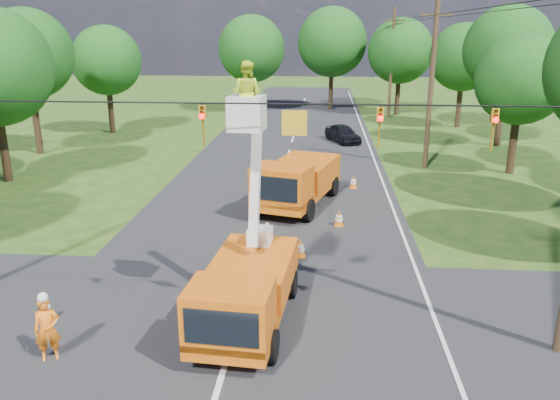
# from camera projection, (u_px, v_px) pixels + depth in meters

# --- Properties ---
(ground) EXTENTS (140.00, 140.00, 0.00)m
(ground) POSITION_uv_depth(u_px,v_px,m) (283.00, 173.00, 31.90)
(ground) COLOR #1E4615
(ground) RESTS_ON ground
(road_main) EXTENTS (12.00, 100.00, 0.06)m
(road_main) POSITION_uv_depth(u_px,v_px,m) (283.00, 173.00, 31.90)
(road_main) COLOR black
(road_main) RESTS_ON ground
(road_cross) EXTENTS (56.00, 10.00, 0.07)m
(road_cross) POSITION_uv_depth(u_px,v_px,m) (234.00, 337.00, 14.77)
(road_cross) COLOR black
(road_cross) RESTS_ON ground
(edge_line) EXTENTS (0.12, 90.00, 0.02)m
(edge_line) POSITION_uv_depth(u_px,v_px,m) (380.00, 174.00, 31.47)
(edge_line) COLOR silver
(edge_line) RESTS_ON ground
(bucket_truck) EXTENTS (2.60, 5.75, 7.23)m
(bucket_truck) POSITION_uv_depth(u_px,v_px,m) (246.00, 275.00, 14.92)
(bucket_truck) COLOR orange
(bucket_truck) RESTS_ON ground
(second_truck) EXTENTS (4.04, 6.86, 2.42)m
(second_truck) POSITION_uv_depth(u_px,v_px,m) (297.00, 181.00, 25.35)
(second_truck) COLOR orange
(second_truck) RESTS_ON ground
(ground_worker) EXTENTS (0.74, 0.64, 1.71)m
(ground_worker) POSITION_uv_depth(u_px,v_px,m) (47.00, 329.00, 13.52)
(ground_worker) COLOR #FF6115
(ground_worker) RESTS_ON ground
(distant_car) EXTENTS (2.97, 4.16, 1.32)m
(distant_car) POSITION_uv_depth(u_px,v_px,m) (343.00, 133.00, 40.36)
(distant_car) COLOR black
(distant_car) RESTS_ON ground
(traffic_cone_2) EXTENTS (0.38, 0.38, 0.71)m
(traffic_cone_2) POSITION_uv_depth(u_px,v_px,m) (300.00, 248.00, 19.87)
(traffic_cone_2) COLOR orange
(traffic_cone_2) RESTS_ON ground
(traffic_cone_3) EXTENTS (0.38, 0.38, 0.71)m
(traffic_cone_3) POSITION_uv_depth(u_px,v_px,m) (339.00, 218.00, 23.06)
(traffic_cone_3) COLOR orange
(traffic_cone_3) RESTS_ON ground
(traffic_cone_4) EXTENTS (0.38, 0.38, 0.71)m
(traffic_cone_4) POSITION_uv_depth(u_px,v_px,m) (46.00, 310.00, 15.49)
(traffic_cone_4) COLOR orange
(traffic_cone_4) RESTS_ON ground
(traffic_cone_7) EXTENTS (0.38, 0.38, 0.71)m
(traffic_cone_7) POSITION_uv_depth(u_px,v_px,m) (353.00, 182.00, 28.60)
(traffic_cone_7) COLOR orange
(traffic_cone_7) RESTS_ON ground
(pole_right_mid) EXTENTS (1.80, 0.30, 10.00)m
(pole_right_mid) POSITION_uv_depth(u_px,v_px,m) (431.00, 82.00, 31.64)
(pole_right_mid) COLOR #4C3823
(pole_right_mid) RESTS_ON ground
(pole_right_far) EXTENTS (1.80, 0.30, 10.00)m
(pole_right_far) POSITION_uv_depth(u_px,v_px,m) (392.00, 62.00, 50.68)
(pole_right_far) COLOR #4C3823
(pole_right_far) RESTS_ON ground
(signal_span) EXTENTS (18.00, 0.29, 1.07)m
(signal_span) POSITION_uv_depth(u_px,v_px,m) (321.00, 122.00, 12.84)
(signal_span) COLOR black
(signal_span) RESTS_ON ground
(tree_left_e) EXTENTS (5.80, 5.80, 9.41)m
(tree_left_e) POSITION_uv_depth(u_px,v_px,m) (27.00, 54.00, 35.05)
(tree_left_e) COLOR #382616
(tree_left_e) RESTS_ON ground
(tree_left_f) EXTENTS (5.40, 5.40, 8.40)m
(tree_left_f) POSITION_uv_depth(u_px,v_px,m) (106.00, 61.00, 42.75)
(tree_left_f) COLOR #382616
(tree_left_f) RESTS_ON ground
(tree_right_c) EXTENTS (5.00, 5.00, 7.83)m
(tree_right_c) POSITION_uv_depth(u_px,v_px,m) (521.00, 80.00, 30.27)
(tree_right_c) COLOR #382616
(tree_right_c) RESTS_ON ground
(tree_right_d) EXTENTS (6.00, 6.00, 9.70)m
(tree_right_d) POSITION_uv_depth(u_px,v_px,m) (508.00, 50.00, 37.36)
(tree_right_d) COLOR #382616
(tree_right_d) RESTS_ON ground
(tree_right_e) EXTENTS (5.60, 5.60, 8.63)m
(tree_right_e) POSITION_uv_depth(u_px,v_px,m) (464.00, 57.00, 45.31)
(tree_right_e) COLOR #382616
(tree_right_e) RESTS_ON ground
(tree_far_a) EXTENTS (6.60, 6.60, 9.50)m
(tree_far_a) POSITION_uv_depth(u_px,v_px,m) (252.00, 49.00, 54.23)
(tree_far_a) COLOR #382616
(tree_far_a) RESTS_ON ground
(tree_far_b) EXTENTS (7.00, 7.00, 10.32)m
(tree_far_b) POSITION_uv_depth(u_px,v_px,m) (332.00, 42.00, 55.35)
(tree_far_b) COLOR #382616
(tree_far_b) RESTS_ON ground
(tree_far_c) EXTENTS (6.20, 6.20, 9.18)m
(tree_far_c) POSITION_uv_depth(u_px,v_px,m) (400.00, 51.00, 52.22)
(tree_far_c) COLOR #382616
(tree_far_c) RESTS_ON ground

